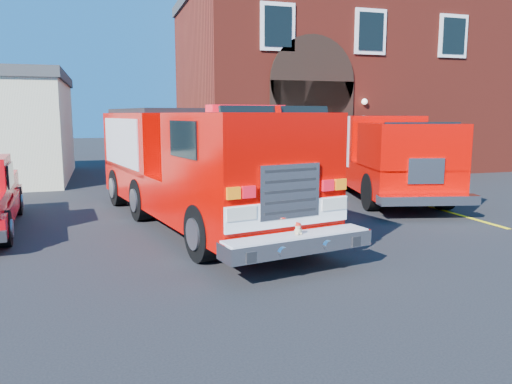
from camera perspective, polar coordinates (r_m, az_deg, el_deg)
name	(u,v)px	position (r m, az deg, el deg)	size (l,w,h in m)	color
ground	(239,245)	(10.45, -1.95, -6.08)	(100.00, 100.00, 0.00)	black
parking_stripe_near	(466,217)	(14.35, 22.83, -2.62)	(0.12, 3.00, 0.01)	yellow
parking_stripe_mid	(401,199)	(16.72, 16.26, -0.72)	(0.12, 3.00, 0.01)	yellow
parking_stripe_far	(356,186)	(19.26, 11.37, 0.70)	(0.12, 3.00, 0.01)	yellow
fire_station	(336,83)	(26.46, 9.17, 12.18)	(15.20, 10.20, 8.45)	maroon
fire_engine	(194,164)	(12.34, -7.16, 3.20)	(4.37, 9.64, 2.87)	black
secondary_truck	(379,152)	(17.24, 13.89, 4.45)	(4.29, 8.47, 2.63)	black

